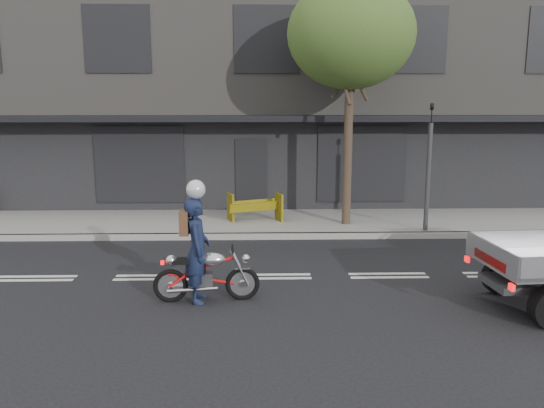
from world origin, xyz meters
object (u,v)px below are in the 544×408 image
Objects in this scene: traffic_light_pole at (428,175)px; rider at (197,250)px; construction_barrier at (255,208)px; street_tree at (351,35)px; motorcycle at (207,274)px.

traffic_light_pole is 7.28m from rider.
rider is 5.81m from construction_barrier.
street_tree is 4.50× the size of construction_barrier.
rider is 1.25× the size of construction_barrier.
motorcycle is at bearing -98.15° from construction_barrier.
street_tree reaches higher than rider.
street_tree is 4.23m from traffic_light_pole.
motorcycle is at bearing -121.72° from street_tree.
rider is at bearing -99.62° from construction_barrier.
traffic_light_pole is at bearing -13.09° from construction_barrier.
street_tree is at bearing -4.76° from construction_barrier.
street_tree is at bearing 54.71° from motorcycle.
traffic_light_pole is 2.33× the size of construction_barrier.
street_tree is 8.04m from motorcycle.
construction_barrier is (0.97, 5.71, -0.37)m from rider.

